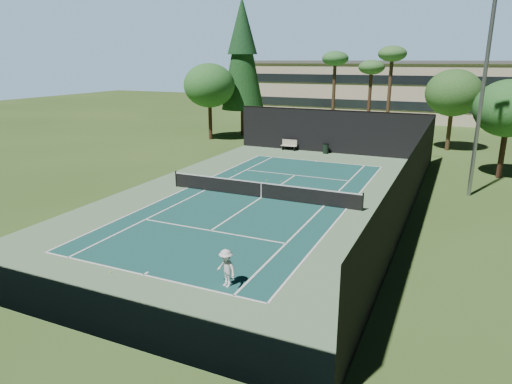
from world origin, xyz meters
TOP-DOWN VIEW (x-y plane):
  - ground at (0.00, 0.00)m, footprint 160.00×160.00m
  - apron_slab at (0.00, 0.00)m, footprint 18.00×32.00m
  - court_surface at (0.00, 0.00)m, footprint 10.97×23.77m
  - court_lines at (0.00, 0.00)m, footprint 11.07×23.87m
  - tennis_net at (0.00, 0.00)m, footprint 12.90×0.10m
  - fence at (0.00, 0.06)m, footprint 18.04×32.05m
  - player at (3.51, -11.30)m, footprint 1.13×0.91m
  - tennis_ball_a at (-1.37, -12.23)m, footprint 0.07×0.07m
  - tennis_ball_b at (-1.33, 4.02)m, footprint 0.08×0.08m
  - tennis_ball_c at (-0.31, 4.25)m, footprint 0.06×0.06m
  - tennis_ball_d at (-4.73, 5.76)m, footprint 0.07×0.07m
  - park_bench at (-3.91, 15.59)m, footprint 1.50×0.45m
  - trash_bin at (-0.23, 15.44)m, footprint 0.56×0.56m
  - pine_tree at (-12.00, 22.00)m, footprint 4.80×4.80m
  - palm_a at (-2.00, 24.00)m, footprint 2.80×2.80m
  - palm_b at (1.50, 26.00)m, footprint 2.80×2.80m
  - palm_c at (4.00, 23.00)m, footprint 2.80×2.80m
  - decid_tree_a at (10.00, 22.00)m, footprint 5.12×5.12m
  - decid_tree_b at (14.00, 12.00)m, footprint 4.80×4.80m
  - decid_tree_c at (-14.00, 18.00)m, footprint 5.44×5.44m
  - campus_building at (0.00, 45.98)m, footprint 40.50×12.50m
  - light_pole at (12.00, 6.00)m, footprint 0.90×0.25m

SIDE VIEW (x-z plane):
  - ground at x=0.00m, z-range 0.00..0.00m
  - apron_slab at x=0.00m, z-range 0.00..0.01m
  - court_surface at x=0.00m, z-range 0.01..0.02m
  - court_lines at x=0.00m, z-range 0.02..0.02m
  - tennis_ball_c at x=-0.31m, z-range 0.00..0.06m
  - tennis_ball_a at x=-1.37m, z-range 0.00..0.07m
  - tennis_ball_d at x=-4.73m, z-range 0.00..0.07m
  - tennis_ball_b at x=-1.33m, z-range 0.00..0.08m
  - trash_bin at x=-0.23m, z-range 0.01..0.95m
  - park_bench at x=-3.91m, z-range 0.03..1.06m
  - tennis_net at x=0.00m, z-range 0.01..1.11m
  - player at x=3.51m, z-range 0.00..1.52m
  - fence at x=0.00m, z-range -0.01..4.02m
  - campus_building at x=0.00m, z-range 0.06..8.36m
  - decid_tree_b at x=14.00m, z-range 1.51..8.65m
  - decid_tree_a at x=10.00m, z-range 1.61..9.23m
  - decid_tree_c at x=-14.00m, z-range 1.72..9.81m
  - light_pole at x=12.00m, z-range 0.35..12.57m
  - palm_b at x=1.50m, z-range 3.15..11.57m
  - palm_a at x=-2.00m, z-range 3.53..12.85m
  - palm_c at x=4.00m, z-range 3.72..13.49m
  - pine_tree at x=-12.00m, z-range 2.05..17.05m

